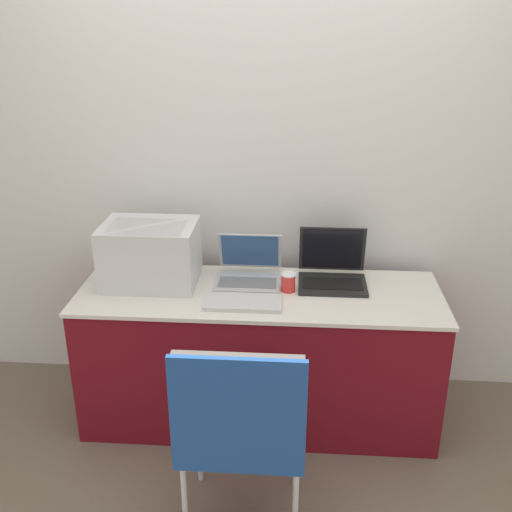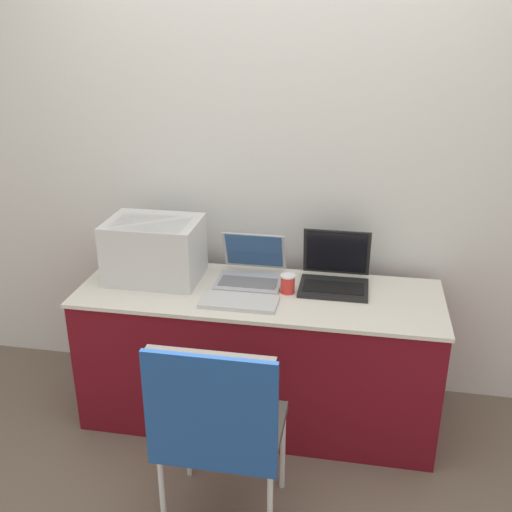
{
  "view_description": "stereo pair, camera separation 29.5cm",
  "coord_description": "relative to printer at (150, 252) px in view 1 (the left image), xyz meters",
  "views": [
    {
      "loc": [
        0.18,
        -2.4,
        2.05
      ],
      "look_at": [
        -0.02,
        0.33,
        0.92
      ],
      "focal_mm": 42.0,
      "sensor_mm": 36.0,
      "label": 1
    },
    {
      "loc": [
        0.47,
        -2.36,
        2.05
      ],
      "look_at": [
        -0.02,
        0.33,
        0.92
      ],
      "focal_mm": 42.0,
      "sensor_mm": 36.0,
      "label": 2
    }
  ],
  "objects": [
    {
      "name": "wall_back",
      "position": [
        0.56,
        0.36,
        0.39
      ],
      "size": [
        8.0,
        0.05,
        2.6
      ],
      "color": "silver",
      "rests_on": "ground_plane"
    },
    {
      "name": "table",
      "position": [
        0.56,
        -0.07,
        -0.54
      ],
      "size": [
        1.82,
        0.62,
        0.74
      ],
      "color": "maroon",
      "rests_on": "ground_plane"
    },
    {
      "name": "laptop_left",
      "position": [
        0.5,
        0.06,
        -0.12
      ],
      "size": [
        0.33,
        0.32,
        0.23
      ],
      "color": "#B7B7BC",
      "rests_on": "table"
    },
    {
      "name": "laptop_right",
      "position": [
        0.93,
        0.08,
        -0.11
      ],
      "size": [
        0.34,
        0.31,
        0.27
      ],
      "color": "black",
      "rests_on": "table"
    },
    {
      "name": "chair",
      "position": [
        0.54,
        -0.89,
        -0.34
      ],
      "size": [
        0.5,
        0.43,
        0.92
      ],
      "color": "#4C4742",
      "rests_on": "ground_plane"
    },
    {
      "name": "ground_plane",
      "position": [
        0.56,
        -0.37,
        -0.91
      ],
      "size": [
        14.0,
        14.0,
        0.0
      ],
      "primitive_type": "plane",
      "color": "#6B5B4C"
    },
    {
      "name": "coffee_cup",
      "position": [
        0.7,
        -0.05,
        -0.12
      ],
      "size": [
        0.07,
        0.07,
        0.09
      ],
      "color": "red",
      "rests_on": "table"
    },
    {
      "name": "external_keyboard",
      "position": [
        0.49,
        -0.21,
        -0.16
      ],
      "size": [
        0.37,
        0.18,
        0.02
      ],
      "color": "silver",
      "rests_on": "table"
    },
    {
      "name": "printer",
      "position": [
        0.0,
        0.0,
        0.0
      ],
      "size": [
        0.47,
        0.35,
        0.32
      ],
      "color": "silver",
      "rests_on": "table"
    }
  ]
}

